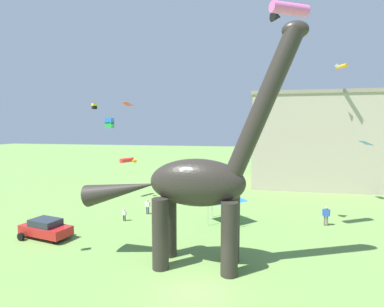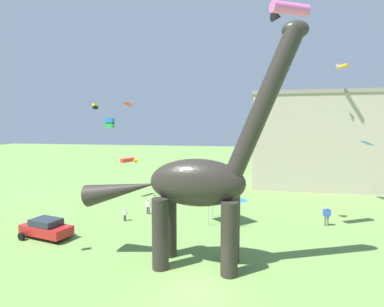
{
  "view_description": "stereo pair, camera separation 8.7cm",
  "coord_description": "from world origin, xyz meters",
  "px_view_note": "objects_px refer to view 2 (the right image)",
  "views": [
    {
      "loc": [
        3.13,
        -15.45,
        8.94
      ],
      "look_at": [
        -0.86,
        3.83,
        7.17
      ],
      "focal_mm": 28.28,
      "sensor_mm": 36.0,
      "label": 1
    },
    {
      "loc": [
        3.22,
        -15.43,
        8.94
      ],
      "look_at": [
        -0.86,
        3.83,
        7.17
      ],
      "focal_mm": 28.28,
      "sensor_mm": 36.0,
      "label": 2
    }
  ],
  "objects_px": {
    "dinosaur_sculpture": "(196,182)",
    "festival_canopy_tent": "(225,195)",
    "parked_sedan_left": "(46,228)",
    "kite_mid_right": "(95,106)",
    "kite_near_high": "(341,66)",
    "kite_drifting": "(367,143)",
    "kite_far_right": "(110,123)",
    "person_vendor_side": "(327,214)",
    "person_far_spectator": "(125,213)",
    "kite_high_right": "(287,10)",
    "kite_high_left": "(128,104)",
    "person_watching_child": "(148,205)",
    "kite_far_left": "(129,160)"
  },
  "relations": [
    {
      "from": "kite_mid_right",
      "to": "kite_far_right",
      "type": "xyz_separation_m",
      "value": [
        10.47,
        -16.2,
        -2.54
      ]
    },
    {
      "from": "festival_canopy_tent",
      "to": "kite_far_left",
      "type": "relative_size",
      "value": 1.5
    },
    {
      "from": "dinosaur_sculpture",
      "to": "kite_mid_right",
      "type": "distance_m",
      "value": 28.27
    },
    {
      "from": "dinosaur_sculpture",
      "to": "festival_canopy_tent",
      "type": "relative_size",
      "value": 4.74
    },
    {
      "from": "parked_sedan_left",
      "to": "kite_drifting",
      "type": "height_order",
      "value": "kite_drifting"
    },
    {
      "from": "person_vendor_side",
      "to": "kite_drifting",
      "type": "bearing_deg",
      "value": 162.93
    },
    {
      "from": "person_far_spectator",
      "to": "kite_near_high",
      "type": "distance_m",
      "value": 30.84
    },
    {
      "from": "parked_sedan_left",
      "to": "kite_far_right",
      "type": "xyz_separation_m",
      "value": [
        4.7,
        2.1,
        8.41
      ]
    },
    {
      "from": "person_far_spectator",
      "to": "kite_near_high",
      "type": "xyz_separation_m",
      "value": [
        22.15,
        14.75,
        15.59
      ]
    },
    {
      "from": "kite_mid_right",
      "to": "kite_high_right",
      "type": "distance_m",
      "value": 28.86
    },
    {
      "from": "kite_near_high",
      "to": "kite_mid_right",
      "type": "bearing_deg",
      "value": -176.77
    },
    {
      "from": "person_watching_child",
      "to": "kite_mid_right",
      "type": "bearing_deg",
      "value": -9.87
    },
    {
      "from": "kite_near_high",
      "to": "kite_drifting",
      "type": "distance_m",
      "value": 9.89
    },
    {
      "from": "parked_sedan_left",
      "to": "person_vendor_side",
      "type": "relative_size",
      "value": 2.51
    },
    {
      "from": "person_far_spectator",
      "to": "kite_far_left",
      "type": "xyz_separation_m",
      "value": [
        -3.44,
        9.04,
        4.0
      ]
    },
    {
      "from": "person_vendor_side",
      "to": "kite_high_left",
      "type": "height_order",
      "value": "kite_high_left"
    },
    {
      "from": "person_vendor_side",
      "to": "kite_high_right",
      "type": "relative_size",
      "value": 0.57
    },
    {
      "from": "kite_drifting",
      "to": "kite_far_right",
      "type": "xyz_separation_m",
      "value": [
        -24.35,
        -15.91,
        2.22
      ]
    },
    {
      "from": "person_watching_child",
      "to": "kite_high_left",
      "type": "distance_m",
      "value": 10.64
    },
    {
      "from": "person_far_spectator",
      "to": "person_watching_child",
      "type": "relative_size",
      "value": 0.77
    },
    {
      "from": "dinosaur_sculpture",
      "to": "kite_mid_right",
      "type": "relative_size",
      "value": 18.76
    },
    {
      "from": "parked_sedan_left",
      "to": "kite_mid_right",
      "type": "xyz_separation_m",
      "value": [
        -5.77,
        18.3,
        10.95
      ]
    },
    {
      "from": "festival_canopy_tent",
      "to": "kite_high_left",
      "type": "xyz_separation_m",
      "value": [
        -10.34,
        1.9,
        8.71
      ]
    },
    {
      "from": "kite_high_left",
      "to": "kite_far_right",
      "type": "relative_size",
      "value": 1.56
    },
    {
      "from": "person_watching_child",
      "to": "kite_high_left",
      "type": "xyz_separation_m",
      "value": [
        -2.42,
        0.91,
        10.33
      ]
    },
    {
      "from": "person_vendor_side",
      "to": "kite_far_right",
      "type": "bearing_deg",
      "value": -57.77
    },
    {
      "from": "kite_far_left",
      "to": "person_vendor_side",
      "type": "bearing_deg",
      "value": -16.85
    },
    {
      "from": "parked_sedan_left",
      "to": "kite_drifting",
      "type": "xyz_separation_m",
      "value": [
        29.05,
        18.01,
        6.19
      ]
    },
    {
      "from": "festival_canopy_tent",
      "to": "kite_far_right",
      "type": "relative_size",
      "value": 3.91
    },
    {
      "from": "person_far_spectator",
      "to": "kite_high_left",
      "type": "relative_size",
      "value": 0.94
    },
    {
      "from": "person_vendor_side",
      "to": "kite_drifting",
      "type": "distance_m",
      "value": 13.39
    },
    {
      "from": "person_vendor_side",
      "to": "kite_drifting",
      "type": "height_order",
      "value": "kite_drifting"
    },
    {
      "from": "person_vendor_side",
      "to": "kite_high_left",
      "type": "distance_m",
      "value": 21.96
    },
    {
      "from": "kite_mid_right",
      "to": "person_vendor_side",
      "type": "bearing_deg",
      "value": -20.24
    },
    {
      "from": "parked_sedan_left",
      "to": "festival_canopy_tent",
      "type": "xyz_separation_m",
      "value": [
        13.63,
        6.99,
        1.74
      ]
    },
    {
      "from": "person_far_spectator",
      "to": "kite_far_right",
      "type": "xyz_separation_m",
      "value": [
        0.37,
        -3.27,
        8.5
      ]
    },
    {
      "from": "dinosaur_sculpture",
      "to": "kite_mid_right",
      "type": "xyz_separation_m",
      "value": [
        -18.46,
        20.45,
        6.35
      ]
    },
    {
      "from": "dinosaur_sculpture",
      "to": "kite_high_right",
      "type": "xyz_separation_m",
      "value": [
        5.78,
        5.91,
        12.21
      ]
    },
    {
      "from": "dinosaur_sculpture",
      "to": "kite_drifting",
      "type": "xyz_separation_m",
      "value": [
        16.36,
        20.15,
        1.59
      ]
    },
    {
      "from": "person_vendor_side",
      "to": "kite_mid_right",
      "type": "xyz_separation_m",
      "value": [
        -28.49,
        10.51,
        10.67
      ]
    },
    {
      "from": "festival_canopy_tent",
      "to": "kite_mid_right",
      "type": "distance_m",
      "value": 24.27
    },
    {
      "from": "parked_sedan_left",
      "to": "kite_near_high",
      "type": "xyz_separation_m",
      "value": [
        26.48,
        20.12,
        15.5
      ]
    },
    {
      "from": "kite_high_left",
      "to": "person_vendor_side",
      "type": "bearing_deg",
      "value": -3.24
    },
    {
      "from": "person_watching_child",
      "to": "kite_far_left",
      "type": "height_order",
      "value": "kite_far_left"
    },
    {
      "from": "person_watching_child",
      "to": "festival_canopy_tent",
      "type": "xyz_separation_m",
      "value": [
        7.93,
        -0.99,
        1.62
      ]
    },
    {
      "from": "parked_sedan_left",
      "to": "kite_mid_right",
      "type": "height_order",
      "value": "kite_mid_right"
    },
    {
      "from": "person_vendor_side",
      "to": "person_watching_child",
      "type": "height_order",
      "value": "person_vendor_side"
    },
    {
      "from": "parked_sedan_left",
      "to": "person_far_spectator",
      "type": "relative_size",
      "value": 3.79
    },
    {
      "from": "parked_sedan_left",
      "to": "kite_drifting",
      "type": "bearing_deg",
      "value": 44.11
    },
    {
      "from": "festival_canopy_tent",
      "to": "kite_high_right",
      "type": "bearing_deg",
      "value": -33.72
    }
  ]
}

